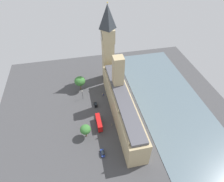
# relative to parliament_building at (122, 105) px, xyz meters

# --- Properties ---
(ground_plane) EXTENTS (141.78, 141.78, 0.00)m
(ground_plane) POSITION_rel_parliament_building_xyz_m (1.99, 1.09, -8.93)
(ground_plane) COLOR #424244
(river_thames) EXTENTS (41.68, 127.60, 0.25)m
(river_thames) POSITION_rel_parliament_building_xyz_m (-33.06, 1.09, -8.80)
(river_thames) COLOR slate
(river_thames) RESTS_ON ground
(parliament_building) EXTENTS (10.53, 63.55, 33.88)m
(parliament_building) POSITION_rel_parliament_building_xyz_m (0.00, 0.00, 0.00)
(parliament_building) COLOR tan
(parliament_building) RESTS_ON ground
(clock_tower) EXTENTS (8.24, 8.24, 53.13)m
(clock_tower) POSITION_rel_parliament_building_xyz_m (0.37, -37.57, 18.54)
(clock_tower) COLOR tan
(clock_tower) RESTS_ON ground
(car_black_corner) EXTENTS (1.95, 4.20, 1.74)m
(car_black_corner) POSITION_rel_parliament_building_xyz_m (13.74, -10.94, -8.04)
(car_black_corner) COLOR black
(car_black_corner) RESTS_ON ground
(double_decker_bus_near_tower) EXTENTS (2.73, 10.52, 4.75)m
(double_decker_bus_near_tower) POSITION_rel_parliament_building_xyz_m (14.21, 4.88, -6.29)
(double_decker_bus_near_tower) COLOR red
(double_decker_bus_near_tower) RESTS_ON ground
(car_blue_opposite_hall) EXTENTS (1.84, 4.34, 1.74)m
(car_blue_opposite_hall) POSITION_rel_parliament_building_xyz_m (15.36, 22.98, -8.04)
(car_blue_opposite_hall) COLOR navy
(car_blue_opposite_hall) RESTS_ON ground
(pedestrian_midblock) EXTENTS (0.60, 0.67, 1.60)m
(pedestrian_midblock) POSITION_rel_parliament_building_xyz_m (7.86, -19.55, -8.21)
(pedestrian_midblock) COLOR gray
(pedestrian_midblock) RESTS_ON ground
(pedestrian_leading) EXTENTS (0.65, 0.63, 1.55)m
(pedestrian_leading) POSITION_rel_parliament_building_xyz_m (7.15, 6.59, -8.23)
(pedestrian_leading) COLOR gray
(pedestrian_leading) RESTS_ON ground
(pedestrian_kerbside) EXTENTS (0.68, 0.67, 1.64)m
(pedestrian_kerbside) POSITION_rel_parliament_building_xyz_m (7.49, -19.20, -8.19)
(pedestrian_kerbside) COLOR navy
(pedestrian_kerbside) RESTS_ON ground
(plane_tree_under_trees) EXTENTS (5.68, 5.68, 8.30)m
(plane_tree_under_trees) POSITION_rel_parliament_building_xyz_m (22.09, 10.70, -3.07)
(plane_tree_under_trees) COLOR brown
(plane_tree_under_trees) RESTS_ON ground
(plane_tree_by_river_gate) EXTENTS (7.17, 7.17, 10.50)m
(plane_tree_by_river_gate) POSITION_rel_parliament_building_xyz_m (21.40, -28.11, -1.49)
(plane_tree_by_river_gate) COLOR brown
(plane_tree_by_river_gate) RESTS_ON ground
(street_lamp_far_end) EXTENTS (0.56, 0.56, 6.96)m
(street_lamp_far_end) POSITION_rel_parliament_building_xyz_m (20.92, -18.73, -4.13)
(street_lamp_far_end) COLOR black
(street_lamp_far_end) RESTS_ON ground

